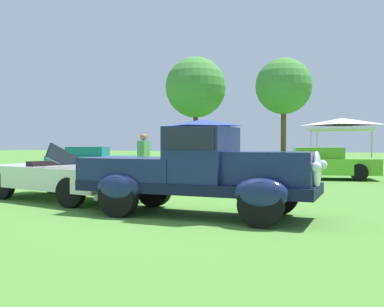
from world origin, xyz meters
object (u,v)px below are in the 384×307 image
show_car_lime (321,164)px  canopy_tent_left_field (203,124)px  spectator_between_cars (227,161)px  neighbor_convertible (64,176)px  canopy_tent_center_field (342,123)px  spectator_near_truck (144,158)px  feature_pickup_truck (198,170)px  show_car_teal (91,160)px

show_car_lime → canopy_tent_left_field: (-6.89, 5.45, 1.83)m
canopy_tent_left_field → spectator_between_cars: bearing=-66.7°
neighbor_convertible → show_car_lime: size_ratio=1.03×
canopy_tent_center_field → canopy_tent_left_field: bearing=-168.1°
neighbor_convertible → show_car_lime: neighbor_convertible is taller
spectator_near_truck → spectator_between_cars: same height
canopy_tent_left_field → feature_pickup_truck: bearing=-69.9°
show_car_teal → canopy_tent_center_field: 13.11m
show_car_teal → canopy_tent_left_field: canopy_tent_left_field is taller
neighbor_convertible → canopy_tent_center_field: size_ratio=1.39×
spectator_near_truck → canopy_tent_center_field: (5.28, 12.30, 1.51)m
feature_pickup_truck → show_car_teal: feature_pickup_truck is taller
feature_pickup_truck → spectator_near_truck: bearing=128.8°
canopy_tent_left_field → canopy_tent_center_field: size_ratio=1.06×
neighbor_convertible → feature_pickup_truck: bearing=-13.8°
show_car_teal → neighbor_convertible: bearing=-59.0°
feature_pickup_truck → spectator_between_cars: feature_pickup_truck is taller
feature_pickup_truck → show_car_lime: feature_pickup_truck is taller
show_car_lime → neighbor_convertible: bearing=-121.0°
show_car_teal → show_car_lime: (10.19, 0.51, 0.00)m
feature_pickup_truck → show_car_lime: bearing=82.0°
feature_pickup_truck → show_car_lime: (1.36, 9.70, -0.27)m
spectator_near_truck → canopy_tent_left_field: 11.05m
show_car_teal → spectator_near_truck: bearing=-42.1°
show_car_teal → show_car_lime: bearing=2.9°
canopy_tent_left_field → neighbor_convertible: bearing=-83.4°
spectator_near_truck → canopy_tent_left_field: (-2.01, 10.76, 1.51)m
neighbor_convertible → spectator_near_truck: size_ratio=2.63×
show_car_lime → canopy_tent_left_field: canopy_tent_left_field is taller
neighbor_convertible → canopy_tent_left_field: size_ratio=1.31×
neighbor_convertible → canopy_tent_center_field: bearing=70.2°
show_car_teal → spectator_between_cars: (8.36, -5.79, 0.32)m
neighbor_convertible → show_car_teal: 9.60m
neighbor_convertible → spectator_near_truck: (0.38, 3.43, 0.34)m
feature_pickup_truck → canopy_tent_left_field: (-5.53, 15.14, 1.55)m
feature_pickup_truck → canopy_tent_left_field: size_ratio=1.38×
spectator_near_truck → canopy_tent_left_field: size_ratio=0.50×
show_car_teal → spectator_near_truck: spectator_near_truck is taller
show_car_teal → show_car_lime: size_ratio=0.96×
feature_pickup_truck → show_car_teal: (-8.83, 9.18, -0.27)m
feature_pickup_truck → spectator_near_truck: (-3.52, 4.38, 0.04)m
show_car_teal → canopy_tent_left_field: size_ratio=1.22×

